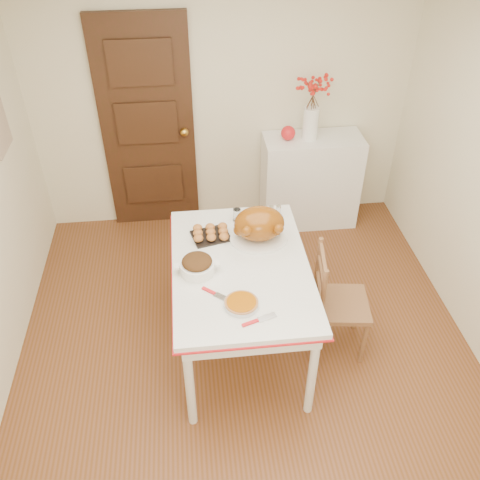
{
  "coord_description": "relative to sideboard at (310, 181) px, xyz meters",
  "views": [
    {
      "loc": [
        -0.35,
        -2.52,
        3.18
      ],
      "look_at": [
        -0.04,
        0.21,
        1.02
      ],
      "focal_mm": 38.88,
      "sensor_mm": 36.0,
      "label": 1
    }
  ],
  "objects": [
    {
      "name": "berry_vase",
      "position": [
        -0.05,
        0.0,
        0.78
      ],
      "size": [
        0.33,
        0.33,
        0.63
      ],
      "primitive_type": null,
      "color": "white",
      "rests_on": "sideboard"
    },
    {
      "name": "pie_server",
      "position": [
        -0.82,
        -2.14,
        0.38
      ],
      "size": [
        0.24,
        0.14,
        0.01
      ],
      "primitive_type": null,
      "rotation": [
        0.0,
        0.0,
        0.33
      ],
      "color": "silver",
      "rests_on": "kitchen_table"
    },
    {
      "name": "pumpkin_pie",
      "position": [
        -0.92,
        -2.0,
        0.4
      ],
      "size": [
        0.29,
        0.29,
        0.05
      ],
      "primitive_type": "cylinder",
      "rotation": [
        0.0,
        0.0,
        -0.36
      ],
      "color": "#974900",
      "rests_on": "kitchen_table"
    },
    {
      "name": "stuffing_dish",
      "position": [
        -1.17,
        -1.65,
        0.43
      ],
      "size": [
        0.32,
        0.26,
        0.12
      ],
      "primitive_type": null,
      "rotation": [
        0.0,
        0.0,
        -0.08
      ],
      "color": "#3B250E",
      "rests_on": "kitchen_table"
    },
    {
      "name": "wall_back",
      "position": [
        -0.84,
        0.22,
        0.78
      ],
      "size": [
        3.5,
        0.0,
        2.5
      ],
      "primitive_type": "cube",
      "color": "beige",
      "rests_on": "ground"
    },
    {
      "name": "turkey_platter",
      "position": [
        -0.71,
        -1.35,
        0.51
      ],
      "size": [
        0.51,
        0.45,
        0.27
      ],
      "primitive_type": null,
      "rotation": [
        0.0,
        0.0,
        -0.31
      ],
      "color": "#934E0E",
      "rests_on": "kitchen_table"
    },
    {
      "name": "door_back",
      "position": [
        -1.54,
        0.19,
        0.56
      ],
      "size": [
        0.85,
        0.06,
        2.06
      ],
      "primitive_type": "cube",
      "color": "#371B11",
      "rests_on": "ground"
    },
    {
      "name": "apple",
      "position": [
        -0.25,
        0.0,
        0.53
      ],
      "size": [
        0.13,
        0.13,
        0.13
      ],
      "primitive_type": "sphere",
      "color": "red",
      "rests_on": "sideboard"
    },
    {
      "name": "sideboard",
      "position": [
        0.0,
        0.0,
        0.0
      ],
      "size": [
        0.94,
        0.42,
        0.94
      ],
      "primitive_type": "cube",
      "color": "white",
      "rests_on": "floor"
    },
    {
      "name": "chair_oak",
      "position": [
        -0.14,
        -1.67,
        -0.01
      ],
      "size": [
        0.45,
        0.45,
        0.91
      ],
      "primitive_type": null,
      "rotation": [
        0.0,
        0.0,
        1.44
      ],
      "color": "brown",
      "rests_on": "floor"
    },
    {
      "name": "kitchen_table",
      "position": [
        -0.88,
        -1.62,
        -0.05
      ],
      "size": [
        0.96,
        1.4,
        0.84
      ],
      "primitive_type": null,
      "color": "silver",
      "rests_on": "floor"
    },
    {
      "name": "rolls_tray",
      "position": [
        -1.06,
        -1.28,
        0.41
      ],
      "size": [
        0.31,
        0.27,
        0.07
      ],
      "primitive_type": null,
      "rotation": [
        0.0,
        0.0,
        0.24
      ],
      "color": "#B06229",
      "rests_on": "kitchen_table"
    },
    {
      "name": "shaker_pair",
      "position": [
        -0.55,
        -1.07,
        0.42
      ],
      "size": [
        0.1,
        0.05,
        0.09
      ],
      "primitive_type": null,
      "rotation": [
        0.0,
        0.0,
        0.13
      ],
      "color": "white",
      "rests_on": "kitchen_table"
    },
    {
      "name": "carving_knife",
      "position": [
        -1.04,
        -1.91,
        0.38
      ],
      "size": [
        0.25,
        0.23,
        0.01
      ],
      "primitive_type": null,
      "rotation": [
        0.0,
        0.0,
        -0.7
      ],
      "color": "silver",
      "rests_on": "kitchen_table"
    },
    {
      "name": "drinking_glass",
      "position": [
        -0.85,
        -1.09,
        0.42
      ],
      "size": [
        0.07,
        0.07,
        0.1
      ],
      "primitive_type": "cylinder",
      "rotation": [
        0.0,
        0.0,
        0.14
      ],
      "color": "white",
      "rests_on": "kitchen_table"
    },
    {
      "name": "ceiling",
      "position": [
        -0.84,
        -1.78,
        2.03
      ],
      "size": [
        3.5,
        4.0,
        0.0
      ],
      "primitive_type": "cube",
      "color": "white",
      "rests_on": "ground"
    },
    {
      "name": "floor",
      "position": [
        -0.84,
        -1.78,
        -0.47
      ],
      "size": [
        3.5,
        4.0,
        0.0
      ],
      "primitive_type": "cube",
      "color": "#603313",
      "rests_on": "ground"
    }
  ]
}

